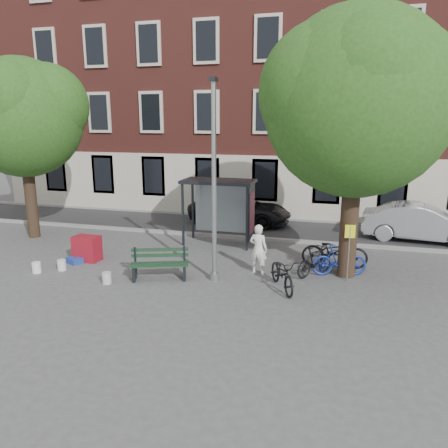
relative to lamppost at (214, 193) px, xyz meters
The scene contains 23 objects.
ground 2.78m from the lamppost, ahead, with size 90.00×90.00×0.00m, color #4C4C4F.
road 7.53m from the lamppost, 90.00° to the left, with size 40.00×4.00×0.01m, color #28282B.
curb_near 5.69m from the lamppost, 90.00° to the left, with size 40.00×0.25×0.12m, color gray.
curb_far 9.40m from the lamppost, 90.00° to the left, with size 40.00×0.25×0.12m, color gray.
building_row 13.67m from the lamppost, 90.00° to the left, with size 30.00×8.00×14.00m, color brown.
lamppost is the anchor object (origin of this frame).
tree_right 5.10m from the lamppost, 19.03° to the left, with size 5.76×5.60×8.20m.
tree_left 9.75m from the lamppost, 162.21° to the left, with size 5.18×4.86×7.40m.
bus_shelter 4.24m from the lamppost, 98.43° to the left, with size 2.85×1.45×2.62m.
painter 2.51m from the lamppost, 39.81° to the left, with size 0.60×0.39×1.65m, color white.
bench 2.93m from the lamppost, 169.32° to the right, with size 1.91×1.14×0.94m.
bike_a 4.79m from the lamppost, 31.94° to the left, with size 0.77×2.20×1.16m, color black.
bike_b 4.63m from the lamppost, 20.94° to the left, with size 0.50×1.75×1.05m, color navy.
bike_c 3.15m from the lamppost, ahead, with size 0.66×1.90×1.00m, color black.
bike_d 3.99m from the lamppost, 22.58° to the left, with size 0.46×1.64×0.98m, color black.
car_dark 8.06m from the lamppost, 97.15° to the left, with size 2.26×4.90×1.36m, color black.
car_silver 9.88m from the lamppost, 43.74° to the left, with size 1.63×4.67×1.54m, color #9B9EA2.
red_stand 5.52m from the lamppost, behind, with size 0.90×0.60×0.90m, color maroon.
blue_crate 5.90m from the lamppost, behind, with size 0.55×0.40×0.20m, color #213C97.
bucket_a 4.23m from the lamppost, 159.57° to the right, with size 0.28×0.28×0.36m, color silver.
bucket_b 5.85m from the lamppost, behind, with size 0.28×0.28×0.36m, color silver.
bucket_c 6.48m from the lamppost, behind, with size 0.28×0.28×0.36m, color white.
notice_sign 4.42m from the lamppost, 13.94° to the left, with size 0.31×0.09×1.81m.
Camera 1 is at (3.68, -12.46, 4.94)m, focal length 35.00 mm.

